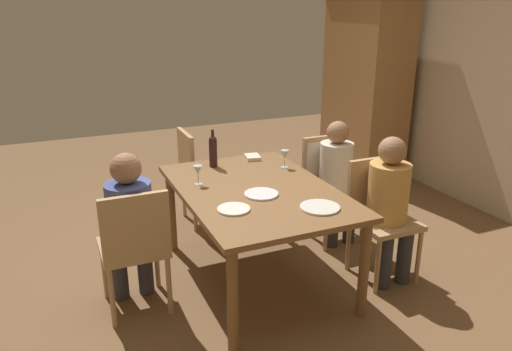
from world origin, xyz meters
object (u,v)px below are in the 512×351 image
object	(u,v)px
person_man_guest	(337,173)
dinner_plate_guest_right	(320,207)
chair_left_end	(198,170)
person_woman_host	(390,200)
chair_near	(135,243)
dinner_plate_guest_left	(261,194)
wine_glass_centre	(285,155)
dining_table	(256,199)
wine_bottle_tall_green	(213,150)
dinner_plate_host	(234,209)
chair_far_right	(379,209)
chair_far_left	(328,173)
wine_glass_near_left	(198,171)
person_man_bearded	(130,220)
armoire_cabinet	(365,84)

from	to	relation	value
person_man_guest	dinner_plate_guest_right	size ratio (longest dim) A/B	4.10
chair_left_end	person_woman_host	world-z (taller)	person_woman_host
chair_near	dinner_plate_guest_left	xyz separation A→B (m)	(0.05, 0.90, 0.23)
person_man_guest	dinner_plate_guest_left	xyz separation A→B (m)	(0.47, -0.94, 0.12)
wine_glass_centre	dining_table	bearing A→B (deg)	-49.58
person_woman_host	dinner_plate_guest_right	size ratio (longest dim) A/B	4.25
wine_bottle_tall_green	dinner_plate_host	bearing A→B (deg)	-10.62
chair_far_right	dinner_plate_host	xyz separation A→B (m)	(0.04, -1.22, 0.23)
chair_left_end	wine_glass_centre	size ratio (longest dim) A/B	6.17
dinner_plate_guest_left	chair_far_left	bearing A→B (deg)	123.50
person_man_guest	dinner_plate_guest_right	world-z (taller)	person_man_guest
dining_table	dinner_plate_guest_right	bearing A→B (deg)	25.34
wine_glass_centre	dinner_plate_guest_left	size ratio (longest dim) A/B	0.61
wine_glass_near_left	dinner_plate_guest_left	bearing A→B (deg)	42.07
dining_table	dinner_plate_host	xyz separation A→B (m)	(0.31, -0.29, 0.09)
person_man_bearded	dinner_plate_guest_right	xyz separation A→B (m)	(0.54, 1.16, 0.10)
chair_near	wine_bottle_tall_green	bearing A→B (deg)	41.06
chair_near	person_man_bearded	world-z (taller)	person_man_bearded
person_man_guest	dinner_plate_guest_right	distance (m)	1.09
person_woman_host	chair_far_right	bearing A→B (deg)	-90.00
armoire_cabinet	dinner_plate_host	bearing A→B (deg)	-49.44
wine_bottle_tall_green	wine_glass_near_left	size ratio (longest dim) A/B	2.11
dinner_plate_host	dinner_plate_guest_left	xyz separation A→B (m)	(-0.17, 0.28, 0.00)
chair_far_right	wine_glass_centre	distance (m)	0.87
wine_bottle_tall_green	wine_glass_near_left	bearing A→B (deg)	-33.95
chair_far_left	wine_bottle_tall_green	size ratio (longest dim) A/B	2.92
wine_glass_near_left	wine_glass_centre	size ratio (longest dim) A/B	1.00
chair_far_left	person_man_guest	distance (m)	0.16
chair_far_left	person_man_guest	xyz separation A→B (m)	(0.15, 0.00, 0.04)
dining_table	armoire_cabinet	bearing A→B (deg)	129.72
chair_left_end	dinner_plate_host	bearing A→B (deg)	-7.92
armoire_cabinet	chair_near	world-z (taller)	armoire_cabinet
chair_far_left	chair_left_end	distance (m)	1.23
chair_far_right	dinner_plate_host	bearing A→B (deg)	1.65
person_man_bearded	dinner_plate_guest_left	bearing A→B (deg)	-10.20
armoire_cabinet	person_man_guest	size ratio (longest dim) A/B	1.99
dinner_plate_guest_right	dinner_plate_host	bearing A→B (deg)	-110.55
armoire_cabinet	chair_near	bearing A→B (deg)	-58.22
person_man_guest	dinner_plate_host	world-z (taller)	person_man_guest
dinner_plate_guest_left	dinner_plate_guest_right	world-z (taller)	same
chair_near	chair_left_end	size ratio (longest dim) A/B	1.00
wine_bottle_tall_green	dinner_plate_guest_left	bearing A→B (deg)	7.96
wine_glass_near_left	dinner_plate_host	world-z (taller)	wine_glass_near_left
armoire_cabinet	dinner_plate_host	world-z (taller)	armoire_cabinet
person_woman_host	wine_bottle_tall_green	xyz separation A→B (m)	(-1.00, -1.04, 0.24)
chair_far_left	person_man_guest	size ratio (longest dim) A/B	0.84
dining_table	wine_glass_near_left	distance (m)	0.48
chair_left_end	person_man_bearded	world-z (taller)	person_man_bearded
chair_far_left	chair_left_end	xyz separation A→B (m)	(-0.70, -1.01, -0.06)
chair_left_end	person_man_bearded	distance (m)	1.43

